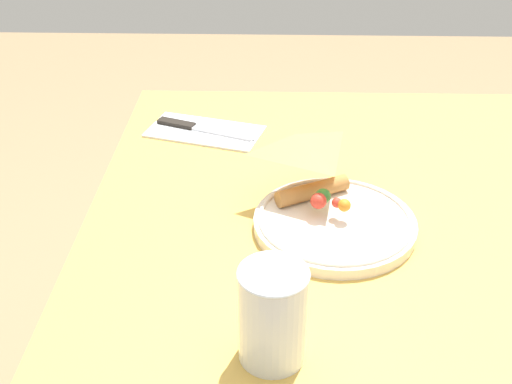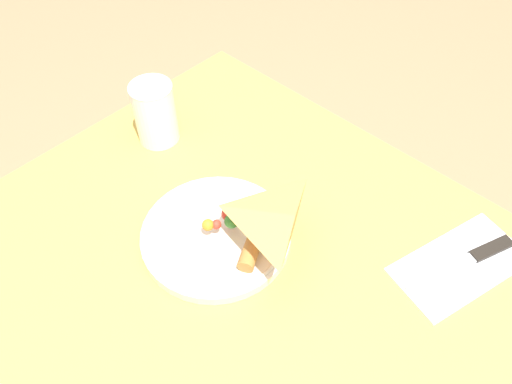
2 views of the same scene
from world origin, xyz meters
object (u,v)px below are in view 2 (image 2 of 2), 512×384
napkin_folded (460,265)px  butter_knife (466,261)px  dining_table (202,343)px  plate_pizza (219,233)px  milk_glass (155,116)px

napkin_folded → butter_knife: butter_knife is taller
dining_table → napkin_folded: (-0.31, 0.23, 0.12)m
dining_table → butter_knife: size_ratio=4.95×
plate_pizza → milk_glass: (-0.08, -0.24, 0.04)m
milk_glass → butter_knife: milk_glass is taller
plate_pizza → napkin_folded: (-0.21, 0.29, -0.01)m
dining_table → plate_pizza: bearing=-149.9°
plate_pizza → milk_glass: milk_glass is taller
napkin_folded → butter_knife: bearing=158.6°
dining_table → butter_knife: butter_knife is taller
dining_table → plate_pizza: plate_pizza is taller
butter_knife → napkin_folded: bearing=-0.0°
plate_pizza → butter_knife: size_ratio=1.23×
butter_knife → milk_glass: bearing=-54.7°
dining_table → napkin_folded: bearing=143.3°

